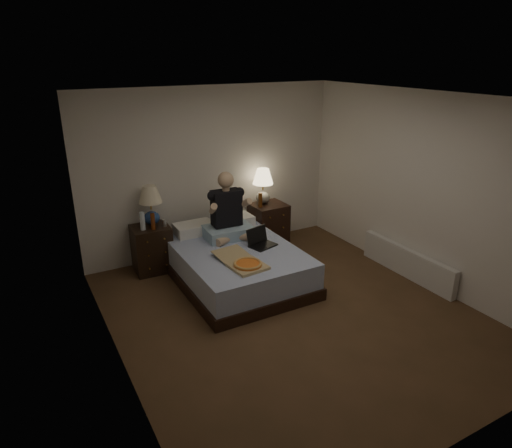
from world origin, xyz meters
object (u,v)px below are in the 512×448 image
beer_bottle_right (260,200)px  water_bottle (142,221)px  laptop (263,238)px  radiator (407,262)px  nightstand_right (268,225)px  beer_bottle_left (153,222)px  bed (236,265)px  soda_can (164,223)px  person (228,206)px  nightstand_left (152,249)px  pizza_box (248,265)px  lamp_left (151,205)px  lamp_right (263,186)px

beer_bottle_right → water_bottle: bearing=179.9°
beer_bottle_right → laptop: 1.07m
water_bottle → radiator: bearing=-30.2°
nightstand_right → beer_bottle_left: 1.94m
beer_bottle_right → beer_bottle_left: bearing=-178.1°
bed → soda_can: 1.17m
person → beer_bottle_right: bearing=32.3°
bed → nightstand_left: size_ratio=2.95×
radiator → pizza_box: bearing=169.6°
water_bottle → soda_can: size_ratio=2.50×
radiator → bed: bearing=154.8°
nightstand_left → radiator: (3.03, -1.89, -0.13)m
beer_bottle_left → laptop: size_ratio=0.68×
lamp_left → pizza_box: (0.69, -1.55, -0.41)m
soda_can → person: 0.92m
water_bottle → pizza_box: water_bottle is taller
nightstand_left → water_bottle: water_bottle is taller
nightstand_left → beer_bottle_right: size_ratio=2.88×
bed → laptop: size_ratio=5.74×
person → radiator: (2.06, -1.41, -0.75)m
nightstand_right → beer_bottle_left: bearing=-177.7°
bed → pizza_box: (-0.14, -0.59, 0.28)m
water_bottle → beer_bottle_left: (0.13, -0.06, -0.01)m
soda_can → radiator: size_ratio=0.06×
laptop → nightstand_left: bearing=125.5°
nightstand_left → pizza_box: (0.75, -1.47, 0.20)m
beer_bottle_right → laptop: beer_bottle_right is taller
nightstand_right → lamp_left: bearing=176.1°
water_bottle → soda_can: 0.30m
nightstand_right → lamp_right: size_ratio=1.23×
beer_bottle_left → nightstand_left: bearing=95.8°
nightstand_left → soda_can: bearing=-20.8°
lamp_left → beer_bottle_left: bearing=-103.1°
bed → nightstand_left: (-0.89, 0.88, 0.09)m
lamp_left → soda_can: size_ratio=5.60×
nightstand_left → nightstand_right: size_ratio=0.96×
lamp_right → person: bearing=-147.5°
lamp_left → nightstand_left: bearing=-126.3°
person → pizza_box: bearing=-99.2°
bed → lamp_left: (-0.83, 0.96, 0.70)m
beer_bottle_left → person: size_ratio=0.25×
pizza_box → person: bearing=72.2°
beer_bottle_right → radiator: (1.30, -1.82, -0.60)m
lamp_right → pizza_box: (-1.10, -1.55, -0.44)m
lamp_left → nightstand_right: bearing=-3.0°
bed → beer_bottle_right: size_ratio=8.49×
nightstand_left → bed: bearing=-42.1°
lamp_left → pizza_box: lamp_left is taller
bed → person: bearing=79.1°
lamp_right → nightstand_left: bearing=-177.6°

